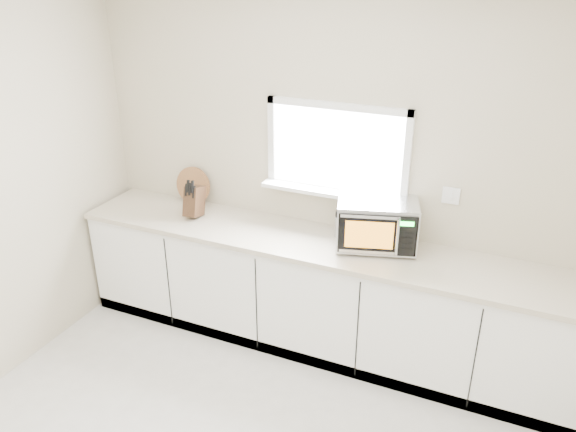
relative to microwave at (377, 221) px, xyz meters
The scene contains 7 objects.
back_wall 0.50m from the microwave, 153.72° to the left, with size 4.00×0.17×2.70m.
cabinets 0.78m from the microwave, 164.21° to the right, with size 3.92×0.60×0.88m, color white.
countertop 0.45m from the microwave, 162.83° to the right, with size 3.92×0.64×0.04m, color beige.
microwave is the anchor object (origin of this frame).
knife_block 1.48m from the microwave, behind, with size 0.13×0.24×0.34m.
cutting_board 1.64m from the microwave, behind, with size 0.32×0.32×0.02m, color #A06D3E.
coffee_grinder 0.29m from the microwave, behind, with size 0.12×0.12×0.20m.
Camera 1 is at (1.27, -1.79, 2.82)m, focal length 35.00 mm.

